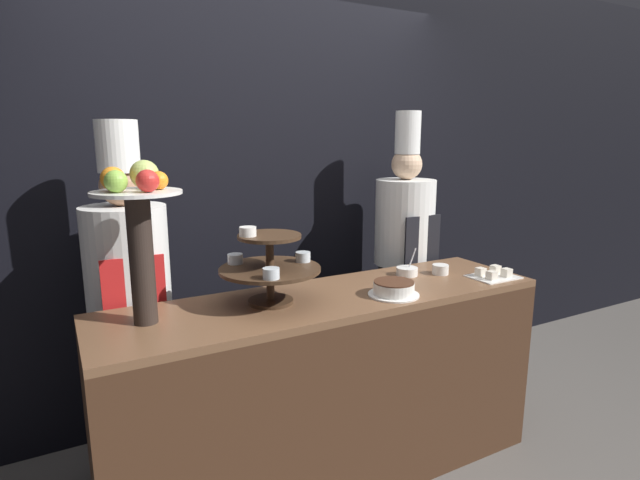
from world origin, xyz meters
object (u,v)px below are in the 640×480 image
Objects in this scene: fruit_pedestal at (139,219)px; chef_left at (129,291)px; chef_center_left at (404,248)px; cake_square_tray at (493,274)px; tiered_stand at (269,264)px; cup_white at (440,269)px; cake_round at (394,289)px; serving_bowl_far at (407,271)px.

fruit_pedestal is 0.62m from chef_left.
cake_square_tray is at bearing -83.06° from chef_center_left.
tiered_stand is at bearing -156.96° from chef_center_left.
chef_center_left reaches higher than tiered_stand.
chef_left is (-1.54, 0.48, -0.02)m from cup_white.
chef_left is 1.66m from chef_center_left.
tiered_stand is 0.59m from fruit_pedestal.
chef_left is at bearing 162.77° from cup_white.
chef_center_left is (0.57, 0.66, 0.00)m from cake_round.
fruit_pedestal is 0.35× the size of chef_center_left.
cake_square_tray is (0.65, -0.00, -0.02)m from cake_round.
chef_left is 0.96× the size of chef_center_left.
serving_bowl_far reaches higher than cup_white.
chef_left is at bearing 90.05° from fruit_pedestal.
cup_white is at bearing 137.71° from cake_square_tray.
cake_round is 1.27m from chef_left.
chef_left reaches higher than cake_round.
chef_left is at bearing -180.00° from chef_center_left.
tiered_stand is at bearing -41.99° from chef_left.
cake_square_tray is 0.14× the size of chef_left.
tiered_stand is 0.85m from serving_bowl_far.
cup_white is 0.05× the size of chef_left.
fruit_pedestal reaches higher than cake_square_tray.
serving_bowl_far is 0.08× the size of chef_center_left.
fruit_pedestal is 1.59m from cup_white.
fruit_pedestal is 1.77m from chef_center_left.
serving_bowl_far is (-0.18, 0.07, -0.00)m from cup_white.
chef_center_left is at bearing 53.99° from serving_bowl_far.
tiered_stand is at bearing -175.22° from serving_bowl_far.
tiered_stand is 0.26× the size of chef_left.
tiered_stand reaches higher than cake_round.
cake_square_tray is at bearing -20.82° from chef_left.
cake_square_tray is 0.67m from chef_center_left.
cake_round is at bearing 179.62° from cake_square_tray.
tiered_stand is at bearing -2.19° from fruit_pedestal.
chef_center_left is (0.12, 0.48, 0.01)m from cup_white.
chef_left is at bearing 148.83° from cake_round.
cup_white is (1.01, 0.00, -0.15)m from tiered_stand.
cake_square_tray is 1.68× the size of serving_bowl_far.
chef_left is at bearing 138.01° from tiered_stand.
cake_square_tray is at bearing -8.60° from tiered_stand.
tiered_stand is 1.88× the size of cake_round.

